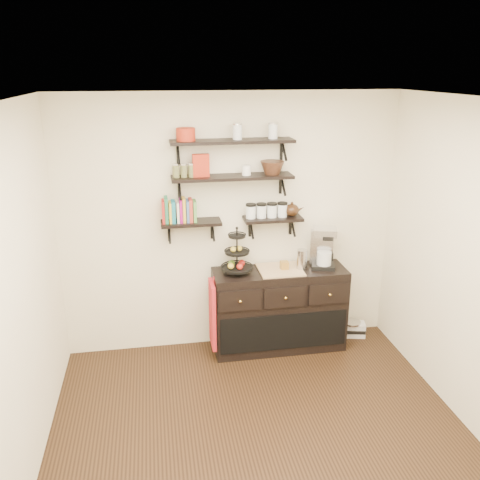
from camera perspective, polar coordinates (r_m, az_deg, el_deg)
name	(u,v)px	position (r m, az deg, el deg)	size (l,w,h in m)	color
floor	(265,448)	(4.43, 2.84, -22.25)	(3.50, 3.50, 0.00)	black
ceiling	(272,102)	(3.35, 3.61, 15.21)	(3.50, 3.50, 0.02)	white
back_wall	(231,225)	(5.29, -1.06, 1.70)	(3.50, 0.02, 2.70)	white
left_wall	(12,315)	(3.73, -24.26, -7.64)	(0.02, 3.50, 2.70)	white
shelf_top	(232,142)	(4.98, -0.88, 11.00)	(1.20, 0.27, 0.23)	black
shelf_mid	(232,177)	(5.04, -0.86, 7.05)	(1.20, 0.27, 0.23)	black
shelf_low_left	(191,223)	(5.11, -5.52, 1.90)	(0.60, 0.25, 0.23)	black
shelf_low_right	(273,219)	(5.24, 3.68, 2.36)	(0.60, 0.25, 0.23)	black
cookbooks	(182,210)	(5.07, -6.56, 3.32)	(0.36, 0.15, 0.26)	#A31E19
glass_canisters	(267,211)	(5.20, 3.01, 3.25)	(0.43, 0.10, 0.13)	silver
sideboard	(279,309)	(5.51, 4.40, -7.73)	(1.40, 0.50, 0.92)	black
fruit_stand	(237,258)	(5.18, -0.32, -2.05)	(0.33, 0.33, 0.48)	black
candle	(284,265)	(5.31, 5.00, -2.82)	(0.08, 0.08, 0.08)	olive
coffee_maker	(323,248)	(5.40, 9.30, -0.90)	(0.29, 0.29, 0.44)	black
thermal_carafe	(302,260)	(5.32, 6.96, -2.23)	(0.11, 0.11, 0.22)	silver
apron	(212,314)	(5.28, -3.11, -8.35)	(0.04, 0.30, 0.70)	#AB2112
radio	(351,329)	(6.00, 12.41, -9.69)	(0.32, 0.24, 0.18)	silver
recipe_box	(201,165)	(4.97, -4.42, 8.35)	(0.16, 0.06, 0.22)	#A42612
walnut_bowl	(272,168)	(5.09, 3.64, 8.11)	(0.24, 0.24, 0.13)	black
ramekins	(246,170)	(5.04, 0.72, 7.84)	(0.09, 0.09, 0.10)	white
teapot	(292,209)	(5.26, 5.83, 3.48)	(0.20, 0.15, 0.15)	black
red_pot	(186,134)	(4.91, -6.11, 11.72)	(0.18, 0.18, 0.12)	#A42612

